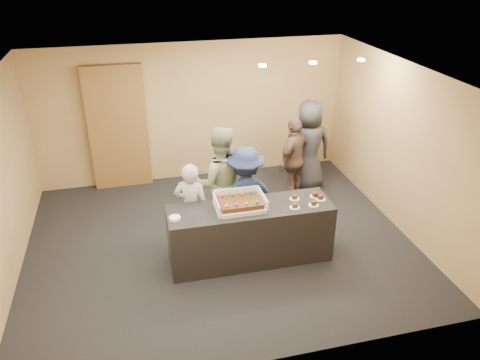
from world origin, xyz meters
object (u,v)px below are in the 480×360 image
at_px(serving_counter, 250,233).
at_px(sheet_cake, 240,202).
at_px(person_dark_suit, 308,147).
at_px(storage_cabinet, 118,128).
at_px(person_navy_man, 245,195).
at_px(person_brown_extra, 294,159).
at_px(plate_stack, 175,218).
at_px(person_server_grey, 192,208).
at_px(person_sage_man, 220,182).
at_px(cake_box, 240,205).

height_order(serving_counter, sheet_cake, sheet_cake).
distance_m(serving_counter, person_dark_suit, 2.57).
distance_m(storage_cabinet, person_navy_man, 3.08).
xyz_separation_m(person_brown_extra, person_dark_suit, (0.38, 0.28, 0.10)).
bearing_deg(plate_stack, sheet_cake, 4.58).
xyz_separation_m(person_server_grey, person_navy_man, (0.85, 0.08, 0.06)).
bearing_deg(person_navy_man, person_sage_man, -45.23).
bearing_deg(sheet_cake, person_dark_suit, 46.99).
bearing_deg(sheet_cake, person_navy_man, 67.80).
bearing_deg(person_dark_suit, cake_box, 47.01).
relative_size(storage_cabinet, person_navy_man, 1.49).
bearing_deg(storage_cabinet, sheet_cake, -61.13).
xyz_separation_m(cake_box, person_navy_man, (0.22, 0.50, -0.15)).
distance_m(sheet_cake, person_dark_suit, 2.64).
relative_size(serving_counter, person_server_grey, 1.63).
relative_size(person_server_grey, person_dark_suit, 0.83).
distance_m(person_navy_man, person_brown_extra, 1.64).
bearing_deg(cake_box, person_server_grey, 146.41).
relative_size(person_brown_extra, person_dark_suit, 0.89).
height_order(sheet_cake, person_server_grey, person_server_grey).
xyz_separation_m(serving_counter, person_dark_suit, (1.64, 1.93, 0.44)).
relative_size(person_sage_man, person_navy_man, 1.16).
height_order(storage_cabinet, person_dark_suit, storage_cabinet).
bearing_deg(plate_stack, person_sage_man, 47.49).
distance_m(storage_cabinet, person_brown_extra, 3.34).
distance_m(sheet_cake, person_navy_man, 0.61).
distance_m(storage_cabinet, person_dark_suit, 3.59).
xyz_separation_m(sheet_cake, person_dark_suit, (1.80, 1.93, -0.11)).
bearing_deg(cake_box, sheet_cake, -90.95).
distance_m(serving_counter, sheet_cake, 0.57).
height_order(storage_cabinet, person_navy_man, storage_cabinet).
distance_m(cake_box, person_sage_man, 0.80).
height_order(serving_counter, person_navy_man, person_navy_man).
distance_m(cake_box, plate_stack, 0.95).
xyz_separation_m(sheet_cake, person_sage_man, (-0.12, 0.82, -0.07)).
height_order(plate_stack, person_navy_man, person_navy_man).
distance_m(cake_box, person_navy_man, 0.57).
xyz_separation_m(person_navy_man, person_dark_suit, (1.58, 1.40, 0.09)).
bearing_deg(storage_cabinet, person_brown_extra, -23.26).
distance_m(cake_box, person_dark_suit, 2.62).
bearing_deg(sheet_cake, person_sage_man, 98.68).
bearing_deg(person_server_grey, plate_stack, 83.34).
xyz_separation_m(plate_stack, person_navy_man, (1.16, 0.60, -0.12)).
bearing_deg(person_brown_extra, cake_box, 10.15).
distance_m(storage_cabinet, sheet_cake, 3.38).
relative_size(person_sage_man, person_dark_suit, 1.04).
xyz_separation_m(storage_cabinet, sheet_cake, (1.63, -2.96, -0.19)).
bearing_deg(person_brown_extra, plate_stack, -2.59).
bearing_deg(person_sage_man, person_dark_suit, -146.72).
bearing_deg(storage_cabinet, plate_stack, -77.23).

